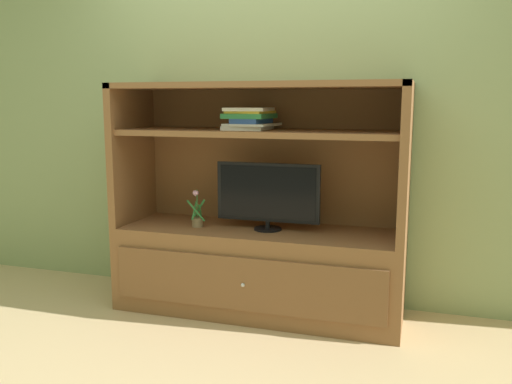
{
  "coord_description": "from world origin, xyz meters",
  "views": [
    {
      "loc": [
        1.01,
        -2.84,
        1.36
      ],
      "look_at": [
        0.0,
        0.35,
        0.8
      ],
      "focal_mm": 37.74,
      "sensor_mm": 36.0,
      "label": 1
    }
  ],
  "objects": [
    {
      "name": "painted_rear_wall",
      "position": [
        0.0,
        0.75,
        1.4
      ],
      "size": [
        6.0,
        0.1,
        2.8
      ],
      "primitive_type": "cube",
      "color": "#8C9E6B",
      "rests_on": "ground_plane"
    },
    {
      "name": "media_console",
      "position": [
        0.0,
        0.41,
        0.46
      ],
      "size": [
        1.85,
        0.62,
        1.48
      ],
      "color": "brown",
      "rests_on": "ground_plane"
    },
    {
      "name": "tv_monitor",
      "position": [
        0.07,
        0.39,
        0.78
      ],
      "size": [
        0.67,
        0.18,
        0.43
      ],
      "color": "black",
      "rests_on": "media_console"
    },
    {
      "name": "ground_plane",
      "position": [
        0.0,
        0.0,
        0.0
      ],
      "size": [
        8.0,
        8.0,
        0.0
      ],
      "primitive_type": "plane",
      "color": "tan"
    },
    {
      "name": "potted_plant",
      "position": [
        -0.4,
        0.34,
        0.62
      ],
      "size": [
        0.14,
        0.1,
        0.25
      ],
      "color": "#8C7251",
      "rests_on": "media_console"
    },
    {
      "name": "magazine_stack",
      "position": [
        -0.06,
        0.4,
        1.26
      ],
      "size": [
        0.31,
        0.36,
        0.14
      ],
      "color": "silver",
      "rests_on": "media_console"
    }
  ]
}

